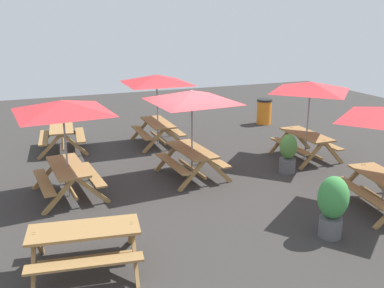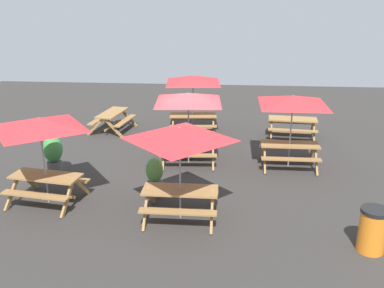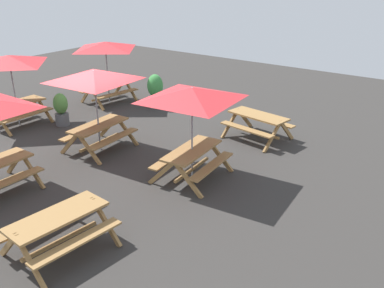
{
  "view_description": "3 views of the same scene",
  "coord_description": "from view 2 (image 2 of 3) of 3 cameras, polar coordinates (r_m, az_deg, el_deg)",
  "views": [
    {
      "loc": [
        9.87,
        -4.06,
        4.1
      ],
      "look_at": [
        0.01,
        -0.14,
        0.9
      ],
      "focal_mm": 40.0,
      "sensor_mm": 36.0,
      "label": 1
    },
    {
      "loc": [
        -1.22,
        12.78,
        5.1
      ],
      "look_at": [
        -0.17,
        0.62,
        0.9
      ],
      "focal_mm": 40.0,
      "sensor_mm": 36.0,
      "label": 2
    },
    {
      "loc": [
        -7.56,
        -8.86,
        4.88
      ],
      "look_at": [
        0.13,
        -3.3,
        0.9
      ],
      "focal_mm": 40.0,
      "sensor_mm": 36.0,
      "label": 3
    }
  ],
  "objects": [
    {
      "name": "trash_bin_orange",
      "position": [
        9.87,
        22.93,
        -10.5
      ],
      "size": [
        0.59,
        0.59,
        0.98
      ],
      "color": "orange",
      "rests_on": "ground"
    },
    {
      "name": "potted_plant_0",
      "position": [
        11.52,
        -5.0,
        -4.35
      ],
      "size": [
        0.46,
        0.46,
        1.08
      ],
      "color": "#59595B",
      "rests_on": "ground"
    },
    {
      "name": "picnic_table_5",
      "position": [
        17.41,
        -10.58,
        3.55
      ],
      "size": [
        1.75,
        1.98,
        0.81
      ],
      "rotation": [
        0.0,
        0.0,
        1.42
      ],
      "color": "olive",
      "rests_on": "ground"
    },
    {
      "name": "picnic_table_1",
      "position": [
        16.43,
        0.15,
        8.07
      ],
      "size": [
        2.82,
        2.82,
        2.34
      ],
      "rotation": [
        0.0,
        0.0,
        0.09
      ],
      "color": "olive",
      "rests_on": "ground"
    },
    {
      "name": "picnic_table_6",
      "position": [
        13.37,
        13.28,
        5.02
      ],
      "size": [
        2.83,
        2.83,
        2.34
      ],
      "rotation": [
        0.0,
        0.0,
        -0.0
      ],
      "color": "olive",
      "rests_on": "ground"
    },
    {
      "name": "picnic_table_4",
      "position": [
        11.25,
        -19.58,
        1.81
      ],
      "size": [
        2.27,
        2.27,
        2.34
      ],
      "rotation": [
        0.0,
        0.0,
        -0.15
      ],
      "color": "olive",
      "rests_on": "ground"
    },
    {
      "name": "picnic_table_3",
      "position": [
        16.68,
        13.25,
        2.68
      ],
      "size": [
        1.91,
        1.67,
        0.81
      ],
      "rotation": [
        0.0,
        0.0,
        -0.09
      ],
      "color": "olive",
      "rests_on": "ground"
    },
    {
      "name": "picnic_table_0",
      "position": [
        13.35,
        -0.49,
        5.5
      ],
      "size": [
        2.82,
        2.82,
        2.34
      ],
      "rotation": [
        0.0,
        0.0,
        0.07
      ],
      "color": "olive",
      "rests_on": "ground"
    },
    {
      "name": "ground_plane",
      "position": [
        13.82,
        -0.48,
        -2.68
      ],
      "size": [
        26.58,
        26.58,
        0.0
      ],
      "primitive_type": "plane",
      "color": "#33302D",
      "rests_on": "ground"
    },
    {
      "name": "potted_plant_1",
      "position": [
        13.48,
        -18.02,
        -1.11
      ],
      "size": [
        0.58,
        0.58,
        1.23
      ],
      "color": "#59595B",
      "rests_on": "ground"
    },
    {
      "name": "picnic_table_2",
      "position": [
        9.8,
        -1.65,
        0.45
      ],
      "size": [
        2.0,
        2.0,
        2.34
      ],
      "rotation": [
        0.0,
        0.0,
        0.0
      ],
      "color": "olive",
      "rests_on": "ground"
    }
  ]
}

